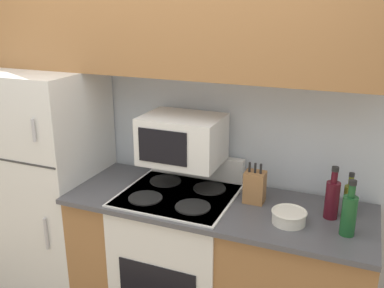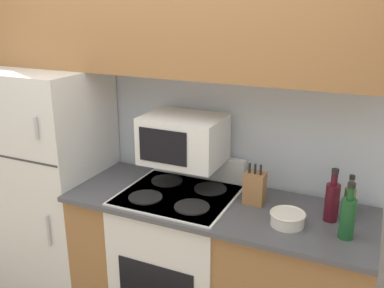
% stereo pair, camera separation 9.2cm
% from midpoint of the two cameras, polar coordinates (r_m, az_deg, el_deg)
% --- Properties ---
extents(wall_back, '(8.00, 0.05, 2.55)m').
position_cam_midpoint_polar(wall_back, '(2.91, -1.78, 2.58)').
color(wall_back, silver).
rests_on(wall_back, ground_plane).
extents(lower_cabinets, '(1.81, 0.67, 0.94)m').
position_cam_midpoint_polar(lower_cabinets, '(2.82, 2.21, -16.16)').
color(lower_cabinets, '#9E6B3D').
rests_on(lower_cabinets, ground_plane).
extents(refrigerator, '(0.72, 0.67, 1.65)m').
position_cam_midpoint_polar(refrigerator, '(3.25, -19.20, -5.17)').
color(refrigerator, white).
rests_on(refrigerator, ground_plane).
extents(upper_cabinets, '(2.54, 0.35, 0.66)m').
position_cam_midpoint_polar(upper_cabinets, '(2.62, -3.80, 16.31)').
color(upper_cabinets, '#9E6B3D').
rests_on(upper_cabinets, refrigerator).
extents(stove, '(0.69, 0.65, 1.11)m').
position_cam_midpoint_polar(stove, '(2.88, -2.67, -14.89)').
color(stove, white).
rests_on(stove, ground_plane).
extents(microwave, '(0.49, 0.37, 0.30)m').
position_cam_midpoint_polar(microwave, '(2.65, -2.28, 0.64)').
color(microwave, white).
rests_on(microwave, stove).
extents(knife_block, '(0.12, 0.10, 0.25)m').
position_cam_midpoint_polar(knife_block, '(2.55, 7.33, -5.68)').
color(knife_block, '#9E6B3D').
rests_on(knife_block, lower_cabinets).
extents(bowl, '(0.19, 0.19, 0.07)m').
position_cam_midpoint_polar(bowl, '(2.37, 11.70, -9.45)').
color(bowl, silver).
rests_on(bowl, lower_cabinets).
extents(bottle_olive_oil, '(0.06, 0.06, 0.26)m').
position_cam_midpoint_polar(bottle_olive_oil, '(2.50, 19.17, -7.02)').
color(bottle_olive_oil, '#5B6619').
rests_on(bottle_olive_oil, lower_cabinets).
extents(bottle_wine_green, '(0.08, 0.08, 0.30)m').
position_cam_midpoint_polar(bottle_wine_green, '(2.30, 19.11, -8.78)').
color(bottle_wine_green, '#194C23').
rests_on(bottle_wine_green, lower_cabinets).
extents(bottle_wine_red, '(0.08, 0.08, 0.30)m').
position_cam_midpoint_polar(bottle_wine_red, '(2.45, 17.15, -6.91)').
color(bottle_wine_red, '#470F19').
rests_on(bottle_wine_red, lower_cabinets).
extents(bottle_soy_sauce, '(0.05, 0.05, 0.18)m').
position_cam_midpoint_polar(bottle_soy_sauce, '(2.60, 19.26, -6.79)').
color(bottle_soy_sauce, black).
rests_on(bottle_soy_sauce, lower_cabinets).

